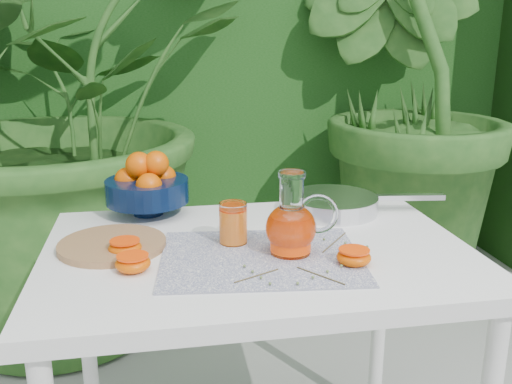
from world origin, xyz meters
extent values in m
cube|color=#194C15|center=(0.00, 2.20, 1.25)|extent=(8.00, 1.20, 2.50)
imported|color=#23521C|center=(-0.66, 1.12, 0.99)|extent=(2.81, 2.81, 1.99)
imported|color=#23521C|center=(0.89, 1.25, 0.96)|extent=(2.68, 2.68, 1.92)
cube|color=white|center=(-0.03, -0.07, 0.73)|extent=(1.00, 0.70, 0.04)
cylinder|color=white|center=(-0.48, 0.23, 0.35)|extent=(0.04, 0.04, 0.71)
cylinder|color=white|center=(0.42, 0.23, 0.35)|extent=(0.04, 0.04, 0.71)
cube|color=#0D154E|center=(-0.04, -0.14, 0.75)|extent=(0.48, 0.39, 0.00)
cylinder|color=#946A43|center=(-0.37, -0.02, 0.76)|extent=(0.28, 0.28, 0.02)
cylinder|color=black|center=(-0.29, 0.23, 0.77)|extent=(0.09, 0.09, 0.04)
cylinder|color=black|center=(-0.29, 0.23, 0.82)|extent=(0.25, 0.25, 0.06)
sphere|color=#E75002|center=(-0.34, 0.25, 0.85)|extent=(0.08, 0.08, 0.07)
sphere|color=#E75002|center=(-0.24, 0.26, 0.85)|extent=(0.08, 0.08, 0.07)
sphere|color=#E75002|center=(-0.28, 0.17, 0.85)|extent=(0.08, 0.08, 0.07)
sphere|color=#E75002|center=(-0.30, 0.29, 0.85)|extent=(0.08, 0.08, 0.07)
sphere|color=#E75002|center=(-0.31, 0.23, 0.89)|extent=(0.08, 0.08, 0.07)
sphere|color=#E75002|center=(-0.26, 0.22, 0.90)|extent=(0.08, 0.08, 0.07)
cylinder|color=white|center=(0.03, -0.13, 0.76)|extent=(0.11, 0.11, 0.01)
ellipsoid|color=white|center=(0.03, -0.13, 0.81)|extent=(0.14, 0.14, 0.11)
cylinder|color=white|center=(0.03, -0.13, 0.90)|extent=(0.07, 0.07, 0.08)
cylinder|color=white|center=(0.03, -0.13, 0.94)|extent=(0.08, 0.08, 0.01)
torus|color=white|center=(0.09, -0.14, 0.85)|extent=(0.09, 0.04, 0.09)
cylinder|color=#D73804|center=(0.03, -0.13, 0.80)|extent=(0.12, 0.12, 0.08)
cylinder|color=white|center=(-0.09, -0.04, 0.80)|extent=(0.08, 0.08, 0.10)
cylinder|color=orange|center=(-0.09, -0.04, 0.80)|extent=(0.07, 0.07, 0.08)
cylinder|color=#FF4007|center=(-0.09, -0.04, 0.84)|extent=(0.07, 0.07, 0.00)
cylinder|color=silver|center=(0.22, 0.16, 0.77)|extent=(0.29, 0.29, 0.05)
cylinder|color=silver|center=(0.22, 0.16, 0.79)|extent=(0.25, 0.25, 0.01)
cube|color=silver|center=(0.44, 0.13, 0.79)|extent=(0.19, 0.05, 0.01)
ellipsoid|color=#E75002|center=(-0.32, -0.16, 0.77)|extent=(0.08, 0.08, 0.04)
cylinder|color=#FF4007|center=(-0.32, -0.16, 0.78)|extent=(0.07, 0.07, 0.00)
ellipsoid|color=#E75002|center=(-0.34, -0.06, 0.77)|extent=(0.08, 0.08, 0.04)
cylinder|color=#FF4007|center=(-0.34, -0.06, 0.78)|extent=(0.07, 0.07, 0.00)
ellipsoid|color=#E75002|center=(0.16, -0.21, 0.77)|extent=(0.08, 0.08, 0.04)
cylinder|color=#FF4007|center=(0.16, -0.21, 0.78)|extent=(0.07, 0.07, 0.00)
cylinder|color=brown|center=(0.06, -0.26, 0.76)|extent=(0.08, 0.10, 0.00)
sphere|color=#5E723C|center=(0.01, -0.30, 0.76)|extent=(0.01, 0.01, 0.01)
sphere|color=#5E723C|center=(0.04, -0.28, 0.76)|extent=(0.01, 0.01, 0.01)
sphere|color=#5E723C|center=(0.08, -0.25, 0.76)|extent=(0.01, 0.01, 0.01)
sphere|color=#5E723C|center=(0.12, -0.23, 0.76)|extent=(0.01, 0.01, 0.01)
cylinder|color=brown|center=(0.15, -0.08, 0.76)|extent=(0.09, 0.12, 0.00)
sphere|color=#5E723C|center=(0.09, -0.04, 0.76)|extent=(0.01, 0.01, 0.01)
sphere|color=#5E723C|center=(0.13, -0.07, 0.76)|extent=(0.01, 0.01, 0.01)
sphere|color=#5E723C|center=(0.17, -0.10, 0.76)|extent=(0.01, 0.01, 0.01)
sphere|color=#5E723C|center=(0.22, -0.13, 0.76)|extent=(0.01, 0.01, 0.01)
cylinder|color=brown|center=(-0.07, -0.24, 0.76)|extent=(0.10, 0.05, 0.00)
sphere|color=#5E723C|center=(-0.05, -0.29, 0.76)|extent=(0.01, 0.01, 0.01)
sphere|color=#5E723C|center=(-0.06, -0.26, 0.76)|extent=(0.01, 0.01, 0.01)
sphere|color=#5E723C|center=(-0.07, -0.23, 0.76)|extent=(0.01, 0.01, 0.01)
sphere|color=#5E723C|center=(-0.08, -0.19, 0.76)|extent=(0.01, 0.01, 0.01)
camera|label=1|loc=(-0.26, -1.31, 1.25)|focal=40.00mm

